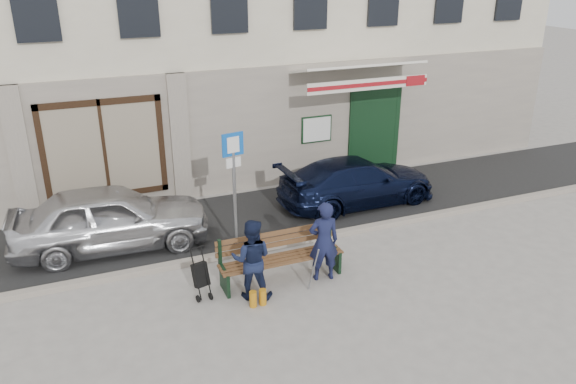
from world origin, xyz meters
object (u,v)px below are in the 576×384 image
parking_sign (234,174)px  woman (252,259)px  stroller (201,276)px  bench (279,258)px  car_navy (357,181)px  car_silver (110,218)px  man (324,241)px

parking_sign → woman: parking_sign is taller
stroller → bench: bearing=-15.3°
car_navy → stroller: 5.37m
car_silver → parking_sign: (2.40, -1.05, 1.00)m
man → parking_sign: bearing=-47.6°
woman → car_navy: bearing=-116.3°
man → woman: bearing=12.4°
stroller → parking_sign: bearing=38.2°
bench → stroller: bench is taller
car_silver → woman: size_ratio=2.66×
stroller → car_navy: bearing=15.0°
car_silver → woman: woman is taller
man → stroller: man is taller
car_navy → woman: (-3.81, -3.03, 0.17)m
car_silver → woman: (2.11, -2.92, 0.07)m
man → stroller: 2.35m
woman → parking_sign: bearing=-73.7°
car_navy → man: size_ratio=2.54×
parking_sign → car_silver: bearing=144.7°
parking_sign → man: bearing=-68.9°
parking_sign → bench: bearing=-88.4°
car_silver → car_navy: (5.92, 0.11, -0.10)m
man → woman: man is taller
car_navy → stroller: (-4.66, -2.67, -0.17)m
parking_sign → car_navy: bearing=6.5°
parking_sign → bench: 2.00m
car_silver → car_navy: car_silver is taller
woman → stroller: (-0.85, 0.35, -0.34)m
man → car_navy: bearing=-119.0°
car_navy → bench: (-3.16, -2.69, -0.13)m
bench → man: 0.90m
parking_sign → stroller: size_ratio=2.70×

